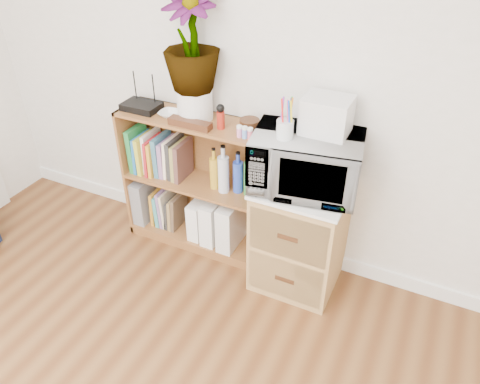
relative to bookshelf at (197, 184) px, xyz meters
The scene contains 21 objects.
skirting_board 0.57m from the bookshelf, 21.80° to the left, with size 4.00×0.02×0.10m, color white.
bookshelf is the anchor object (origin of this frame).
wicker_unit 0.76m from the bookshelf, ahead, with size 0.50×0.45×0.70m, color #9E7542.
microwave 0.86m from the bookshelf, ahead, with size 0.58×0.40×0.32m, color white.
pen_cup 0.91m from the bookshelf, 13.80° to the right, with size 0.09×0.09×0.10m, color silver.
small_appliance 1.05m from the bookshelf, ahead, with size 0.25×0.21×0.20m, color silver.
router 0.61m from the bookshelf, behind, with size 0.23×0.16×0.04m, color black.
white_bowl 0.51m from the bookshelf, 168.42° to the right, with size 0.13×0.13×0.03m, color silver.
plant_pot 0.57m from the bookshelf, 74.49° to the left, with size 0.21×0.21×0.18m, color silver.
potted_plant 0.94m from the bookshelf, 74.49° to the left, with size 0.32×0.32×0.58m, color #32732E.
trinket_box 0.51m from the bookshelf, 69.06° to the right, with size 0.27×0.07×0.04m, color #341C0E.
kokeshi_doll 0.57m from the bookshelf, 10.78° to the right, with size 0.05×0.05×0.11m, color maroon.
wooden_bowl 0.63m from the bookshelf, ahead, with size 0.12×0.12×0.07m, color #361C0E.
paint_jars 0.64m from the bookshelf, 13.11° to the right, with size 0.10×0.04×0.05m, color pink.
file_box 0.50m from the bookshelf, behind, with size 0.10×0.27×0.33m, color slate.
magazine_holder_left 0.27m from the bookshelf, 44.22° to the right, with size 0.09×0.22×0.28m, color white.
magazine_holder_mid 0.28m from the bookshelf, ahead, with size 0.10×0.25×0.31m, color white.
magazine_holder_right 0.35m from the bookshelf, ahead, with size 0.11×0.27×0.34m, color silver.
cookbooks 0.32m from the bookshelf, behind, with size 0.38×0.20×0.31m.
liquor_bottles 0.31m from the bookshelf, ahead, with size 0.30×0.07×0.32m.
lower_books 0.37m from the bookshelf, behind, with size 0.21×0.19×0.29m.
Camera 1 is at (1.02, -0.11, 2.18)m, focal length 35.00 mm.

